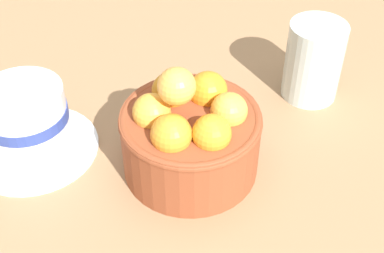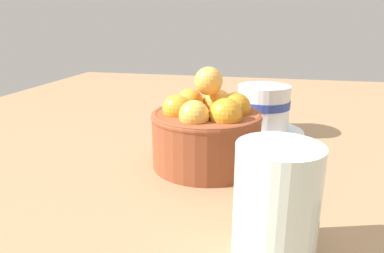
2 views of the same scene
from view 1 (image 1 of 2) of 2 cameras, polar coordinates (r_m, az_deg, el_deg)
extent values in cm
cube|color=#997551|center=(57.60, -0.15, -5.68)|extent=(146.43, 113.46, 4.02)
cylinder|color=brown|center=(53.69, -0.16, -1.70)|extent=(13.77, 13.77, 6.97)
torus|color=brown|center=(51.61, -0.16, 0.79)|extent=(13.97, 13.97, 1.00)
sphere|color=orange|center=(53.45, -2.25, 3.77)|extent=(3.90, 3.90, 3.90)
sphere|color=#F8B03E|center=(51.03, -4.30, 1.52)|extent=(3.72, 3.72, 3.72)
sphere|color=orange|center=(48.58, -2.22, -0.85)|extent=(3.86, 3.86, 3.86)
sphere|color=gold|center=(48.67, 2.11, -0.75)|extent=(3.66, 3.66, 3.66)
sphere|color=#EFB045|center=(51.19, 3.95, 1.70)|extent=(3.60, 3.60, 3.60)
sphere|color=orange|center=(53.53, 1.70, 3.85)|extent=(3.94, 3.94, 3.94)
sphere|color=#F8AB48|center=(48.81, -1.68, 4.37)|extent=(3.59, 3.59, 3.59)
cylinder|color=white|center=(60.27, -16.42, -2.09)|extent=(13.80, 13.80, 0.60)
cylinder|color=white|center=(57.71, -17.16, 0.75)|extent=(8.53, 8.53, 7.32)
cylinder|color=#2D4299|center=(57.28, -17.30, 1.27)|extent=(8.69, 8.69, 1.32)
cylinder|color=silver|center=(64.20, 12.79, 6.81)|extent=(6.60, 6.60, 9.40)
camera|label=2|loc=(0.72, 34.03, 17.05)|focal=32.67mm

